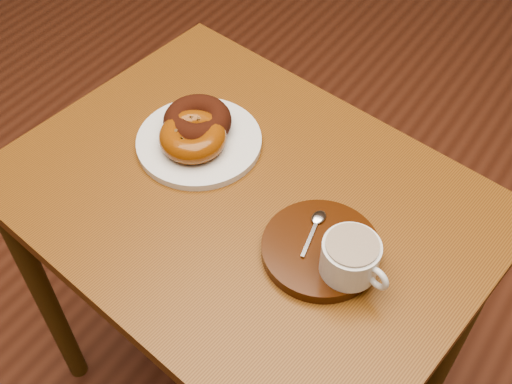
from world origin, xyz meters
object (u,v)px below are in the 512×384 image
Objects in this scene: cafe_table at (246,237)px; saucer at (321,249)px; donut_plate at (199,142)px; coffee_cup at (351,257)px.

saucer is at bearing -4.05° from cafe_table.
donut_plate is 1.97× the size of coffee_cup.
saucer is (0.27, -0.07, 0.00)m from donut_plate.
cafe_table is 7.56× the size of coffee_cup.
donut_plate is (-0.12, 0.05, 0.11)m from cafe_table.
coffee_cup is at bearing -14.73° from donut_plate.
donut_plate is 0.34m from coffee_cup.
coffee_cup reaches higher than cafe_table.
saucer is at bearing -14.92° from donut_plate.
donut_plate is at bearing 165.08° from saucer.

